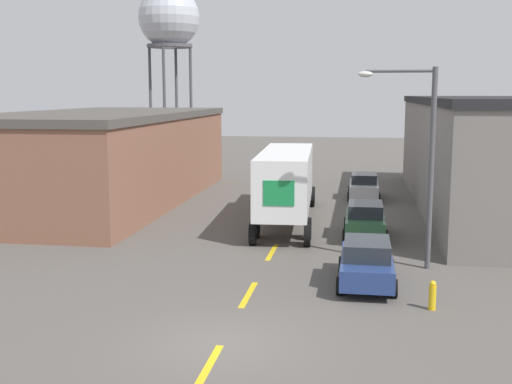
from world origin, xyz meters
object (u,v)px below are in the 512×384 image
(water_tower, at_px, (169,20))
(fire_hydrant, at_px, (432,295))
(parked_car_right_near, at_px, (367,262))
(parked_car_right_far, at_px, (364,186))
(street_lamp, at_px, (422,152))
(semi_truck, at_px, (288,177))
(parked_car_right_mid, at_px, (365,219))

(water_tower, relative_size, fire_hydrant, 18.38)
(parked_car_right_near, relative_size, water_tower, 0.25)
(parked_car_right_far, relative_size, street_lamp, 0.57)
(semi_truck, bearing_deg, parked_car_right_mid, -42.92)
(parked_car_right_far, height_order, street_lamp, street_lamp)
(parked_car_right_near, bearing_deg, parked_car_right_far, 90.00)
(parked_car_right_far, distance_m, water_tower, 31.47)
(parked_car_right_mid, bearing_deg, street_lamp, -69.26)
(parked_car_right_mid, relative_size, water_tower, 0.25)
(parked_car_right_far, bearing_deg, street_lamp, -83.13)
(semi_truck, bearing_deg, fire_hydrant, -68.84)
(street_lamp, distance_m, fire_hydrant, 6.14)
(parked_car_right_near, xyz_separation_m, fire_hydrant, (1.94, -2.29, -0.35))
(water_tower, bearing_deg, parked_car_right_mid, -60.04)
(semi_truck, relative_size, parked_car_right_near, 3.08)
(parked_car_right_near, bearing_deg, fire_hydrant, -49.65)
(parked_car_right_near, relative_size, fire_hydrant, 4.67)
(street_lamp, bearing_deg, parked_car_right_far, 96.87)
(semi_truck, xyz_separation_m, parked_car_right_mid, (3.90, -3.26, -1.43))
(street_lamp, xyz_separation_m, fire_hydrant, (0.04, -4.73, -3.92))
(semi_truck, xyz_separation_m, parked_car_right_far, (3.90, 7.52, -1.43))
(parked_car_right_mid, relative_size, street_lamp, 0.57)
(semi_truck, height_order, fire_hydrant, semi_truck)
(street_lamp, bearing_deg, water_tower, 118.81)
(parked_car_right_far, bearing_deg, parked_car_right_near, -90.00)
(water_tower, bearing_deg, street_lamp, -61.19)
(parked_car_right_mid, xyz_separation_m, parked_car_right_near, (0.00, -7.47, 0.00))
(semi_truck, distance_m, parked_car_right_far, 8.59)
(street_lamp, bearing_deg, parked_car_right_near, -127.95)
(parked_car_right_mid, bearing_deg, fire_hydrant, -78.74)
(parked_car_right_mid, bearing_deg, parked_car_right_near, -90.00)
(parked_car_right_near, distance_m, water_tower, 46.04)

